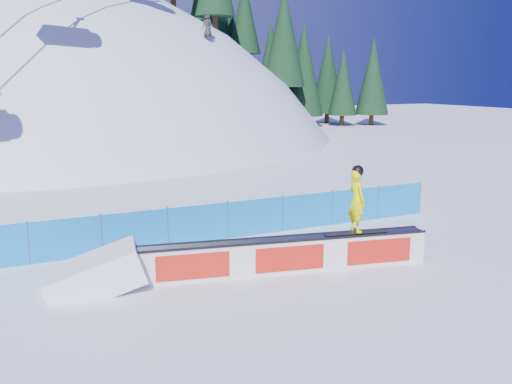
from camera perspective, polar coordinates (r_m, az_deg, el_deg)
name	(u,v)px	position (r m, az deg, el deg)	size (l,w,h in m)	color
ground	(185,302)	(13.55, -7.07, -10.87)	(160.00, 160.00, 0.00)	white
snow_hill	(43,328)	(58.78, -20.48, -12.61)	(64.00, 64.00, 64.00)	white
treeline	(275,36)	(60.44, 1.95, 15.35)	(25.72, 11.00, 22.14)	#372216
safety_fence	(135,231)	(17.47, -11.96, -3.85)	(22.05, 0.05, 1.30)	#0E76C9
rail_box	(287,255)	(15.32, 3.13, -6.30)	(7.85, 2.10, 0.95)	silver
snow_ramp	(97,288)	(14.80, -15.65, -9.26)	(2.29, 1.53, 0.86)	white
snowboarder	(357,200)	(15.66, 10.03, -0.78)	(1.82, 0.67, 1.87)	black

